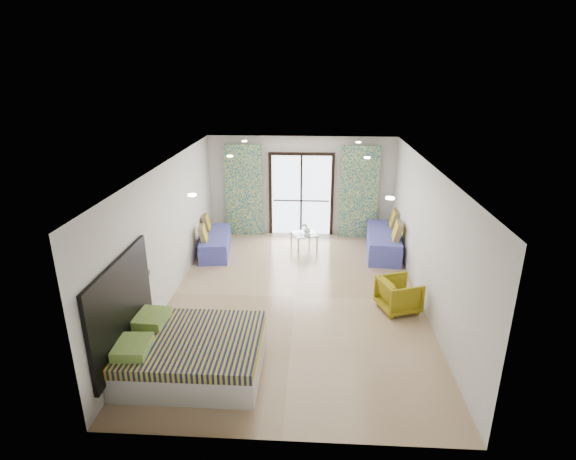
# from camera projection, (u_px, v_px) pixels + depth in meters

# --- Properties ---
(floor) EXTENTS (5.00, 7.50, 0.01)m
(floor) POSITION_uv_depth(u_px,v_px,m) (295.00, 297.00, 9.12)
(floor) COLOR #947758
(floor) RESTS_ON ground
(ceiling) EXTENTS (5.00, 7.50, 0.01)m
(ceiling) POSITION_uv_depth(u_px,v_px,m) (296.00, 165.00, 8.20)
(ceiling) COLOR silver
(ceiling) RESTS_ON ground
(wall_back) EXTENTS (5.00, 0.01, 2.70)m
(wall_back) POSITION_uv_depth(u_px,v_px,m) (301.00, 186.00, 12.17)
(wall_back) COLOR silver
(wall_back) RESTS_ON ground
(wall_front) EXTENTS (5.00, 0.01, 2.70)m
(wall_front) POSITION_uv_depth(u_px,v_px,m) (281.00, 349.00, 5.14)
(wall_front) COLOR silver
(wall_front) RESTS_ON ground
(wall_left) EXTENTS (0.01, 7.50, 2.70)m
(wall_left) POSITION_uv_depth(u_px,v_px,m) (168.00, 232.00, 8.79)
(wall_left) COLOR silver
(wall_left) RESTS_ON ground
(wall_right) EXTENTS (0.01, 7.50, 2.70)m
(wall_right) POSITION_uv_depth(u_px,v_px,m) (427.00, 237.00, 8.52)
(wall_right) COLOR silver
(wall_right) RESTS_ON ground
(balcony_door) EXTENTS (1.76, 0.08, 2.28)m
(balcony_door) POSITION_uv_depth(u_px,v_px,m) (301.00, 190.00, 12.18)
(balcony_door) COLOR black
(balcony_door) RESTS_ON floor
(balcony_rail) EXTENTS (1.52, 0.03, 0.04)m
(balcony_rail) POSITION_uv_depth(u_px,v_px,m) (301.00, 201.00, 12.29)
(balcony_rail) COLOR #595451
(balcony_rail) RESTS_ON balcony_door
(curtain_left) EXTENTS (1.00, 0.10, 2.50)m
(curtain_left) POSITION_uv_depth(u_px,v_px,m) (244.00, 191.00, 12.13)
(curtain_left) COLOR white
(curtain_left) RESTS_ON floor
(curtain_right) EXTENTS (1.00, 0.10, 2.50)m
(curtain_right) POSITION_uv_depth(u_px,v_px,m) (359.00, 192.00, 11.96)
(curtain_right) COLOR white
(curtain_right) RESTS_ON floor
(downlight_a) EXTENTS (0.12, 0.12, 0.02)m
(downlight_a) POSITION_uv_depth(u_px,v_px,m) (192.00, 195.00, 6.41)
(downlight_a) COLOR #FFE0B2
(downlight_a) RESTS_ON ceiling
(downlight_b) EXTENTS (0.12, 0.12, 0.02)m
(downlight_b) POSITION_uv_depth(u_px,v_px,m) (390.00, 198.00, 6.25)
(downlight_b) COLOR #FFE0B2
(downlight_b) RESTS_ON ceiling
(downlight_c) EXTENTS (0.12, 0.12, 0.02)m
(downlight_c) POSITION_uv_depth(u_px,v_px,m) (230.00, 156.00, 9.22)
(downlight_c) COLOR #FFE0B2
(downlight_c) RESTS_ON ceiling
(downlight_d) EXTENTS (0.12, 0.12, 0.02)m
(downlight_d) POSITION_uv_depth(u_px,v_px,m) (367.00, 158.00, 9.07)
(downlight_d) COLOR #FFE0B2
(downlight_d) RESTS_ON ceiling
(downlight_e) EXTENTS (0.12, 0.12, 0.02)m
(downlight_e) POSITION_uv_depth(u_px,v_px,m) (244.00, 141.00, 11.10)
(downlight_e) COLOR #FFE0B2
(downlight_e) RESTS_ON ceiling
(downlight_f) EXTENTS (0.12, 0.12, 0.02)m
(downlight_f) POSITION_uv_depth(u_px,v_px,m) (358.00, 142.00, 10.94)
(downlight_f) COLOR #FFE0B2
(downlight_f) RESTS_ON ceiling
(headboard) EXTENTS (0.06, 2.10, 1.50)m
(headboard) POSITION_uv_depth(u_px,v_px,m) (122.00, 307.00, 6.62)
(headboard) COLOR black
(headboard) RESTS_ON floor
(switch_plate) EXTENTS (0.02, 0.10, 0.10)m
(switch_plate) POSITION_uv_depth(u_px,v_px,m) (151.00, 271.00, 7.80)
(switch_plate) COLOR silver
(switch_plate) RESTS_ON wall_left
(bed) EXTENTS (2.07, 1.69, 0.71)m
(bed) POSITION_uv_depth(u_px,v_px,m) (191.00, 353.00, 6.82)
(bed) COLOR silver
(bed) RESTS_ON floor
(daybed_left) EXTENTS (0.89, 1.80, 0.85)m
(daybed_left) POSITION_uv_depth(u_px,v_px,m) (215.00, 242.00, 11.23)
(daybed_left) COLOR #474BAA
(daybed_left) RESTS_ON floor
(daybed_right) EXTENTS (0.93, 2.04, 0.98)m
(daybed_right) POSITION_uv_depth(u_px,v_px,m) (384.00, 241.00, 11.21)
(daybed_right) COLOR #474BAA
(daybed_right) RESTS_ON floor
(coffee_table) EXTENTS (0.77, 0.77, 0.68)m
(coffee_table) POSITION_uv_depth(u_px,v_px,m) (304.00, 235.00, 11.49)
(coffee_table) COLOR silver
(coffee_table) RESTS_ON floor
(vase) EXTENTS (0.20, 0.20, 0.18)m
(vase) POSITION_uv_depth(u_px,v_px,m) (307.00, 230.00, 11.50)
(vase) COLOR white
(vase) RESTS_ON coffee_table
(armchair) EXTENTS (0.84, 0.86, 0.71)m
(armchair) POSITION_uv_depth(u_px,v_px,m) (399.00, 293.00, 8.51)
(armchair) COLOR olive
(armchair) RESTS_ON floor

